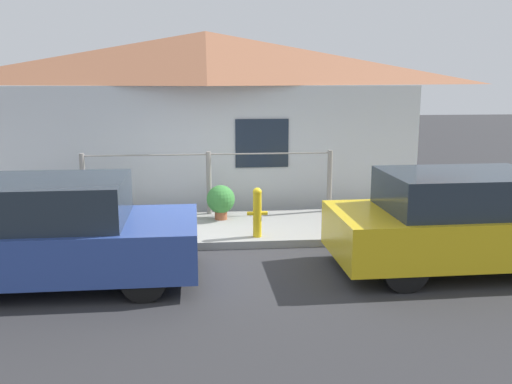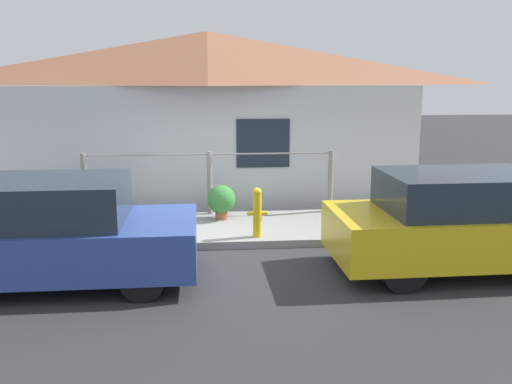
{
  "view_description": "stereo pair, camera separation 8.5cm",
  "coord_description": "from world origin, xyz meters",
  "px_view_note": "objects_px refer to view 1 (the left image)",
  "views": [
    {
      "loc": [
        -0.14,
        -8.99,
        2.84
      ],
      "look_at": [
        0.76,
        0.3,
        0.9
      ],
      "focal_mm": 40.0,
      "sensor_mm": 36.0,
      "label": 1
    },
    {
      "loc": [
        -0.05,
        -8.99,
        2.84
      ],
      "look_at": [
        0.76,
        0.3,
        0.9
      ],
      "focal_mm": 40.0,
      "sensor_mm": 36.0,
      "label": 2
    }
  ],
  "objects_px": {
    "car_left": "(61,233)",
    "potted_plant_near_hydrant": "(221,200)",
    "car_right": "(467,222)",
    "fire_hydrant": "(257,211)",
    "potted_plant_by_fence": "(107,202)"
  },
  "relations": [
    {
      "from": "fire_hydrant",
      "to": "potted_plant_by_fence",
      "type": "xyz_separation_m",
      "value": [
        -2.72,
        1.5,
        -0.12
      ]
    },
    {
      "from": "car_right",
      "to": "fire_hydrant",
      "type": "xyz_separation_m",
      "value": [
        -2.92,
        1.56,
        -0.15
      ]
    },
    {
      "from": "fire_hydrant",
      "to": "potted_plant_near_hydrant",
      "type": "distance_m",
      "value": 1.37
    },
    {
      "from": "fire_hydrant",
      "to": "potted_plant_by_fence",
      "type": "height_order",
      "value": "fire_hydrant"
    },
    {
      "from": "car_right",
      "to": "potted_plant_by_fence",
      "type": "height_order",
      "value": "car_right"
    },
    {
      "from": "car_left",
      "to": "car_right",
      "type": "bearing_deg",
      "value": -0.61
    },
    {
      "from": "car_right",
      "to": "fire_hydrant",
      "type": "relative_size",
      "value": 4.77
    },
    {
      "from": "car_left",
      "to": "potted_plant_near_hydrant",
      "type": "height_order",
      "value": "car_left"
    },
    {
      "from": "car_right",
      "to": "car_left",
      "type": "bearing_deg",
      "value": 178.97
    },
    {
      "from": "car_right",
      "to": "fire_hydrant",
      "type": "distance_m",
      "value": 3.32
    },
    {
      "from": "potted_plant_near_hydrant",
      "to": "potted_plant_by_fence",
      "type": "xyz_separation_m",
      "value": [
        -2.15,
        0.25,
        -0.05
      ]
    },
    {
      "from": "potted_plant_by_fence",
      "to": "potted_plant_near_hydrant",
      "type": "bearing_deg",
      "value": -6.76
    },
    {
      "from": "car_left",
      "to": "potted_plant_near_hydrant",
      "type": "relative_size",
      "value": 5.54
    },
    {
      "from": "car_right",
      "to": "potted_plant_by_fence",
      "type": "bearing_deg",
      "value": 150.51
    },
    {
      "from": "car_left",
      "to": "potted_plant_by_fence",
      "type": "distance_m",
      "value": 3.07
    }
  ]
}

